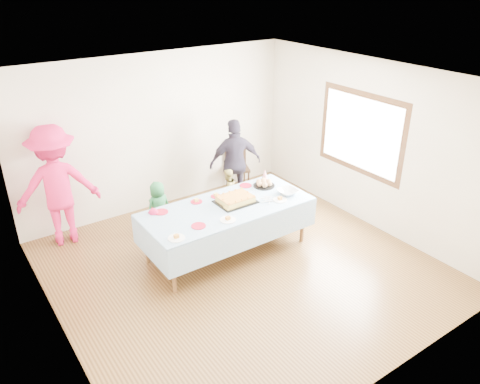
% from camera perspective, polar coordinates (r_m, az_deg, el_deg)
% --- Properties ---
extents(ground, '(5.00, 5.00, 0.00)m').
position_cam_1_polar(ground, '(6.85, 0.23, -9.13)').
color(ground, '#4D3016').
rests_on(ground, ground).
extents(room_walls, '(5.04, 5.04, 2.72)m').
position_cam_1_polar(room_walls, '(6.05, 0.66, 4.94)').
color(room_walls, beige).
rests_on(room_walls, ground).
extents(party_table, '(2.50, 1.10, 0.78)m').
position_cam_1_polar(party_table, '(6.83, -1.58, -2.14)').
color(party_table, brown).
rests_on(party_table, ground).
extents(birthday_cake, '(0.57, 0.44, 0.10)m').
position_cam_1_polar(birthday_cake, '(6.89, -0.54, -0.91)').
color(birthday_cake, black).
rests_on(birthday_cake, party_table).
extents(rolls_tray, '(0.34, 0.34, 0.10)m').
position_cam_1_polar(rolls_tray, '(7.41, 2.95, 1.03)').
color(rolls_tray, black).
rests_on(rolls_tray, party_table).
extents(punch_bowl, '(0.30, 0.30, 0.07)m').
position_cam_1_polar(punch_bowl, '(7.18, 5.83, 0.01)').
color(punch_bowl, silver).
rests_on(punch_bowl, party_table).
extents(party_hat, '(0.11, 0.11, 0.18)m').
position_cam_1_polar(party_hat, '(7.62, 3.05, 2.16)').
color(party_hat, silver).
rests_on(party_hat, party_table).
extents(fork_pile, '(0.24, 0.18, 0.07)m').
position_cam_1_polar(fork_pile, '(6.93, 3.51, -0.91)').
color(fork_pile, white).
rests_on(fork_pile, party_table).
extents(plate_red_far_a, '(0.20, 0.20, 0.01)m').
position_cam_1_polar(plate_red_far_a, '(6.72, -9.58, -2.41)').
color(plate_red_far_a, red).
rests_on(plate_red_far_a, party_table).
extents(plate_red_far_b, '(0.18, 0.18, 0.01)m').
position_cam_1_polar(plate_red_far_b, '(6.94, -5.33, -1.18)').
color(plate_red_far_b, red).
rests_on(plate_red_far_b, party_table).
extents(plate_red_far_c, '(0.16, 0.16, 0.01)m').
position_cam_1_polar(plate_red_far_c, '(7.08, -2.94, -0.53)').
color(plate_red_far_c, red).
rests_on(plate_red_far_c, party_table).
extents(plate_red_far_d, '(0.19, 0.19, 0.01)m').
position_cam_1_polar(plate_red_far_d, '(7.42, 0.71, 0.80)').
color(plate_red_far_d, red).
rests_on(plate_red_far_d, party_table).
extents(plate_red_near, '(0.20, 0.20, 0.01)m').
position_cam_1_polar(plate_red_near, '(6.31, -5.08, -4.14)').
color(plate_red_near, red).
rests_on(plate_red_near, party_table).
extents(plate_white_left, '(0.22, 0.22, 0.01)m').
position_cam_1_polar(plate_white_left, '(6.07, -7.75, -5.59)').
color(plate_white_left, white).
rests_on(plate_white_left, party_table).
extents(plate_white_mid, '(0.22, 0.22, 0.01)m').
position_cam_1_polar(plate_white_mid, '(6.43, -1.49, -3.41)').
color(plate_white_mid, white).
rests_on(plate_white_mid, party_table).
extents(plate_white_right, '(0.21, 0.21, 0.01)m').
position_cam_1_polar(plate_white_right, '(6.99, 4.89, -0.96)').
color(plate_white_right, white).
rests_on(plate_white_right, party_table).
extents(dining_chair, '(0.53, 0.53, 0.94)m').
position_cam_1_polar(dining_chair, '(8.99, -0.41, 3.60)').
color(dining_chair, black).
rests_on(dining_chair, ground).
extents(toddler_left, '(0.36, 0.29, 0.85)m').
position_cam_1_polar(toddler_left, '(6.92, -10.33, -5.06)').
color(toddler_left, '#D51A50').
rests_on(toddler_left, ground).
extents(toddler_mid, '(0.46, 0.34, 0.88)m').
position_cam_1_polar(toddler_mid, '(7.62, -9.88, -1.85)').
color(toddler_mid, '#26723D').
rests_on(toddler_mid, ground).
extents(toddler_right, '(0.44, 0.39, 0.77)m').
position_cam_1_polar(toddler_right, '(8.21, -1.49, 0.26)').
color(toddler_right, '#D0BD61').
rests_on(toddler_right, ground).
extents(adult_left, '(1.32, 0.89, 1.90)m').
position_cam_1_polar(adult_left, '(7.54, -21.40, 0.71)').
color(adult_left, '#E01C59').
rests_on(adult_left, ground).
extents(adult_right, '(1.00, 0.65, 1.59)m').
position_cam_1_polar(adult_right, '(8.27, -0.58, 3.58)').
color(adult_right, '#2C2635').
rests_on(adult_right, ground).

